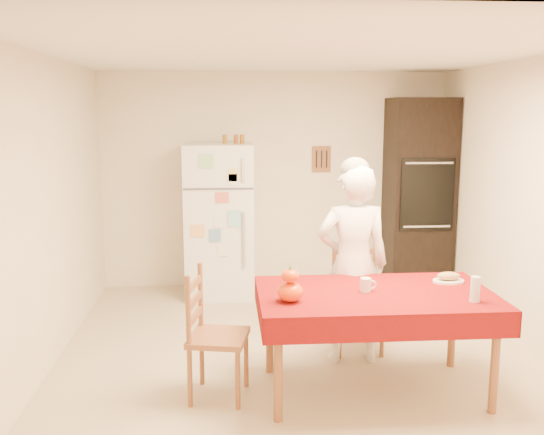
{
  "coord_description": "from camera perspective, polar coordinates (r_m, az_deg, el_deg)",
  "views": [
    {
      "loc": [
        -0.57,
        -4.8,
        2.05
      ],
      "look_at": [
        -0.19,
        0.2,
        1.17
      ],
      "focal_mm": 40.0,
      "sensor_mm": 36.0,
      "label": 1
    }
  ],
  "objects": [
    {
      "name": "bread_plate",
      "position": [
        4.84,
        16.26,
        -5.77
      ],
      "size": [
        0.24,
        0.24,
        0.02
      ],
      "primitive_type": "cylinder",
      "color": "white",
      "rests_on": "dining_table"
    },
    {
      "name": "seated_woman",
      "position": [
        4.99,
        7.62,
        -4.42
      ],
      "size": [
        0.6,
        0.4,
        1.64
      ],
      "primitive_type": "imported",
      "rotation": [
        0.0,
        0.0,
        3.13
      ],
      "color": "white",
      "rests_on": "floor"
    },
    {
      "name": "oven_cabinet",
      "position": [
        7.14,
        13.61,
        2.03
      ],
      "size": [
        0.7,
        0.62,
        2.2
      ],
      "color": "black",
      "rests_on": "floor"
    },
    {
      "name": "spice_jar_left",
      "position": [
        6.74,
        -4.48,
        7.37
      ],
      "size": [
        0.05,
        0.05,
        0.1
      ],
      "primitive_type": "cylinder",
      "color": "#925F1A",
      "rests_on": "refrigerator"
    },
    {
      "name": "spice_jar_mid",
      "position": [
        6.74,
        -3.41,
        7.38
      ],
      "size": [
        0.05,
        0.05,
        0.1
      ],
      "primitive_type": "cylinder",
      "color": "brown",
      "rests_on": "refrigerator"
    },
    {
      "name": "coffee_mug",
      "position": [
        4.46,
        8.8,
        -6.29
      ],
      "size": [
        0.08,
        0.08,
        0.1
      ],
      "primitive_type": "cylinder",
      "color": "silver",
      "rests_on": "dining_table"
    },
    {
      "name": "chair_far",
      "position": [
        5.34,
        7.93,
        -6.92
      ],
      "size": [
        0.42,
        0.4,
        0.95
      ],
      "rotation": [
        0.0,
        0.0,
        -0.01
      ],
      "color": "brown",
      "rests_on": "floor"
    },
    {
      "name": "bread_loaf",
      "position": [
        4.83,
        16.29,
        -5.31
      ],
      "size": [
        0.18,
        0.1,
        0.06
      ],
      "primitive_type": "ellipsoid",
      "color": "#9B7F4C",
      "rests_on": "bread_plate"
    },
    {
      "name": "spice_jar_right",
      "position": [
        6.74,
        -2.84,
        7.39
      ],
      "size": [
        0.05,
        0.05,
        0.1
      ],
      "primitive_type": "cylinder",
      "color": "#93571A",
      "rests_on": "refrigerator"
    },
    {
      "name": "room_shell",
      "position": [
        4.85,
        2.38,
        4.89
      ],
      "size": [
        4.02,
        4.52,
        2.51
      ],
      "color": "#F1E5CB",
      "rests_on": "ground"
    },
    {
      "name": "pumpkin_lower",
      "position": [
        4.18,
        1.72,
        -7.02
      ],
      "size": [
        0.18,
        0.18,
        0.13
      ],
      "primitive_type": "ellipsoid",
      "color": "#DC3E05",
      "rests_on": "dining_table"
    },
    {
      "name": "wine_glass",
      "position": [
        4.4,
        18.58,
        -6.41
      ],
      "size": [
        0.07,
        0.07,
        0.18
      ],
      "primitive_type": "cylinder",
      "color": "silver",
      "rests_on": "dining_table"
    },
    {
      "name": "pumpkin_upper",
      "position": [
        4.15,
        1.73,
        -5.52
      ],
      "size": [
        0.12,
        0.12,
        0.09
      ],
      "primitive_type": "ellipsoid",
      "color": "#E55D05",
      "rests_on": "pumpkin_lower"
    },
    {
      "name": "chair_left",
      "position": [
        4.44,
        -5.89,
        -10.44
      ],
      "size": [
        0.47,
        0.49,
        0.95
      ],
      "rotation": [
        0.0,
        0.0,
        1.38
      ],
      "color": "brown",
      "rests_on": "floor"
    },
    {
      "name": "dining_table",
      "position": [
        4.49,
        9.7,
        -7.79
      ],
      "size": [
        1.7,
        1.0,
        0.76
      ],
      "color": "brown",
      "rests_on": "floor"
    },
    {
      "name": "floor",
      "position": [
        5.25,
        2.25,
        -13.04
      ],
      "size": [
        4.5,
        4.5,
        0.0
      ],
      "primitive_type": "plane",
      "color": "#C2AB8C",
      "rests_on": "ground"
    },
    {
      "name": "refrigerator",
      "position": [
        6.79,
        -4.99,
        -0.27
      ],
      "size": [
        0.75,
        0.74,
        1.7
      ],
      "color": "white",
      "rests_on": "floor"
    }
  ]
}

